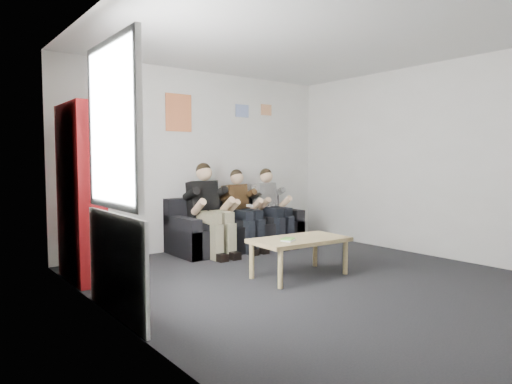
% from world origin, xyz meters
% --- Properties ---
extents(room_shell, '(5.00, 5.00, 5.00)m').
position_xyz_m(room_shell, '(0.00, 0.00, 1.35)').
color(room_shell, black).
rests_on(room_shell, ground).
extents(sofa, '(2.05, 0.84, 0.79)m').
position_xyz_m(sofa, '(0.36, 2.11, 0.29)').
color(sofa, black).
rests_on(sofa, ground).
extents(bookshelf, '(0.30, 0.89, 1.97)m').
position_xyz_m(bookshelf, '(-2.07, 1.63, 0.99)').
color(bookshelf, maroon).
rests_on(bookshelf, ground).
extents(coffee_table, '(1.12, 0.62, 0.45)m').
position_xyz_m(coffee_table, '(-0.02, 0.26, 0.40)').
color(coffee_table, tan).
rests_on(coffee_table, ground).
extents(game_cases, '(0.18, 0.15, 0.03)m').
position_xyz_m(game_cases, '(-0.24, 0.22, 0.46)').
color(game_cases, white).
rests_on(game_cases, coffee_table).
extents(person_left, '(0.41, 0.89, 1.31)m').
position_xyz_m(person_left, '(-0.22, 1.92, 0.65)').
color(person_left, black).
rests_on(person_left, sofa).
extents(person_middle, '(0.36, 0.78, 1.21)m').
position_xyz_m(person_middle, '(0.36, 1.92, 0.61)').
color(person_middle, '#473117').
rests_on(person_middle, sofa).
extents(person_right, '(0.37, 0.79, 1.22)m').
position_xyz_m(person_right, '(0.93, 1.92, 0.61)').
color(person_right, silver).
rests_on(person_right, sofa).
extents(radiator, '(0.10, 0.64, 0.60)m').
position_xyz_m(radiator, '(-2.15, 0.20, 0.35)').
color(radiator, silver).
rests_on(radiator, ground).
extents(window, '(0.05, 1.30, 2.36)m').
position_xyz_m(window, '(-2.22, 0.20, 1.03)').
color(window, white).
rests_on(window, room_shell).
extents(poster_large, '(0.42, 0.01, 0.55)m').
position_xyz_m(poster_large, '(-0.40, 2.49, 2.05)').
color(poster_large, gold).
rests_on(poster_large, room_shell).
extents(poster_blue, '(0.25, 0.01, 0.20)m').
position_xyz_m(poster_blue, '(0.75, 2.49, 2.15)').
color(poster_blue, '#4574EC').
rests_on(poster_blue, room_shell).
extents(poster_pink, '(0.22, 0.01, 0.18)m').
position_xyz_m(poster_pink, '(1.25, 2.49, 2.20)').
color(poster_pink, '#B73979').
rests_on(poster_pink, room_shell).
extents(poster_sign, '(0.20, 0.01, 0.14)m').
position_xyz_m(poster_sign, '(-1.00, 2.49, 2.25)').
color(poster_sign, white).
rests_on(poster_sign, room_shell).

